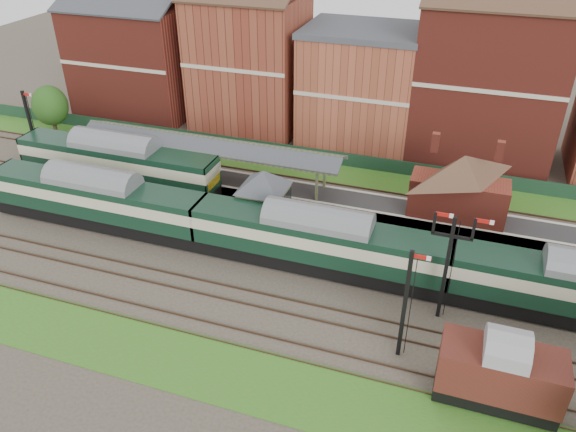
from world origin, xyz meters
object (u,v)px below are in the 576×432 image
(dmu_train, at_px, (317,240))
(goods_van_a, at_px, (500,373))
(signal_box, at_px, (264,201))
(platform_railcar, at_px, (117,162))
(semaphore_bracket, at_px, (448,261))

(dmu_train, relative_size, goods_van_a, 8.68)
(signal_box, height_order, platform_railcar, signal_box)
(signal_box, bearing_deg, semaphore_bracket, -20.92)
(dmu_train, distance_m, goods_van_a, 16.03)
(goods_van_a, bearing_deg, dmu_train, 145.85)
(signal_box, distance_m, dmu_train, 6.45)
(signal_box, xyz_separation_m, goods_van_a, (18.81, -12.25, -0.88))
(semaphore_bracket, height_order, dmu_train, semaphore_bracket)
(dmu_train, bearing_deg, platform_railcar, 163.33)
(semaphore_bracket, bearing_deg, dmu_train, 165.26)
(dmu_train, xyz_separation_m, goods_van_a, (13.27, -9.00, -0.31))
(dmu_train, bearing_deg, goods_van_a, -34.15)
(signal_box, bearing_deg, goods_van_a, -33.08)
(platform_railcar, xyz_separation_m, goods_van_a, (34.97, -15.50, -0.39))
(signal_box, bearing_deg, platform_railcar, 168.63)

